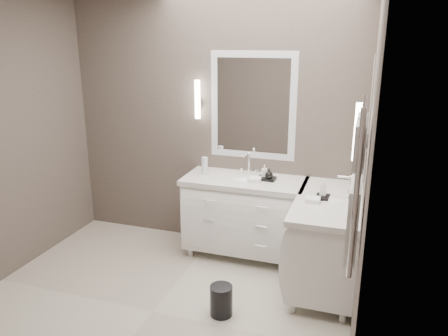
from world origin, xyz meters
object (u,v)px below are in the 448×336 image
(vanity_right, at_px, (327,236))
(towel_ladder, at_px, (356,191))
(vanity_back, at_px, (244,212))
(waste_bin, at_px, (221,300))

(vanity_right, distance_m, towel_ladder, 1.60)
(vanity_back, relative_size, waste_bin, 4.71)
(waste_bin, bearing_deg, towel_ladder, -28.91)
(vanity_right, bearing_deg, vanity_back, 159.62)
(waste_bin, bearing_deg, vanity_right, 44.62)
(vanity_back, distance_m, towel_ladder, 2.16)
(towel_ladder, bearing_deg, waste_bin, 151.09)
(vanity_back, height_order, waste_bin, vanity_back)
(vanity_back, xyz_separation_m, waste_bin, (0.11, -1.08, -0.35))
(vanity_right, height_order, waste_bin, vanity_right)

